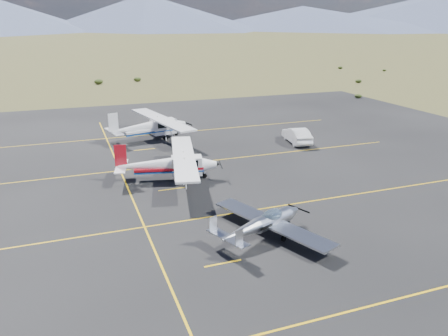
{
  "coord_description": "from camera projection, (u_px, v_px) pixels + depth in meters",
  "views": [
    {
      "loc": [
        -9.65,
        -21.83,
        11.78
      ],
      "look_at": [
        0.66,
        6.31,
        1.6
      ],
      "focal_mm": 35.0,
      "sensor_mm": 36.0,
      "label": 1
    }
  ],
  "objects": [
    {
      "name": "aircraft_low_wing",
      "position": [
        264.0,
        223.0,
        24.71
      ],
      "size": [
        6.17,
        8.26,
        1.83
      ],
      "rotation": [
        0.0,
        0.0,
        0.38
      ],
      "color": "#B7B9BE",
      "rests_on": "apron"
    },
    {
      "name": "sedan",
      "position": [
        297.0,
        135.0,
        43.9
      ],
      "size": [
        2.36,
        4.92,
        1.56
      ],
      "primitive_type": "imported",
      "rotation": [
        0.0,
        0.0,
        2.99
      ],
      "color": "white",
      "rests_on": "apron"
    },
    {
      "name": "apron",
      "position": [
        213.0,
        186.0,
        32.56
      ],
      "size": [
        72.0,
        72.0,
        0.02
      ],
      "primitive_type": "cube",
      "color": "black",
      "rests_on": "ground"
    },
    {
      "name": "aircraft_cessna",
      "position": [
        169.0,
        164.0,
        33.5
      ],
      "size": [
        7.43,
        11.67,
        2.95
      ],
      "rotation": [
        0.0,
        0.0,
        -0.22
      ],
      "color": "white",
      "rests_on": "apron"
    },
    {
      "name": "aircraft_plain",
      "position": [
        150.0,
        126.0,
        44.94
      ],
      "size": [
        7.92,
        12.54,
        3.17
      ],
      "rotation": [
        0.0,
        0.0,
        0.21
      ],
      "color": "silver",
      "rests_on": "apron"
    },
    {
      "name": "ground",
      "position": [
        250.0,
        226.0,
        26.34
      ],
      "size": [
        1600.0,
        1600.0,
        0.0
      ],
      "primitive_type": "plane",
      "color": "#383D1C",
      "rests_on": "ground"
    }
  ]
}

